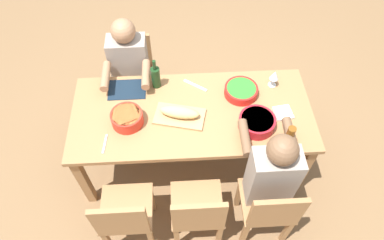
{
  "coord_description": "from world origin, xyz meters",
  "views": [
    {
      "loc": [
        0.1,
        1.73,
        2.98
      ],
      "look_at": [
        0.0,
        0.0,
        0.63
      ],
      "focal_mm": 32.4,
      "sensor_mm": 36.0,
      "label": 1
    }
  ],
  "objects": [
    {
      "name": "chair_near_right",
      "position": [
        0.54,
        -0.75,
        0.48
      ],
      "size": [
        0.4,
        0.4,
        0.85
      ],
      "color": "#9E7044",
      "rests_on": "ground_plane"
    },
    {
      "name": "beer_bottle",
      "position": [
        -0.7,
        0.36,
        0.85
      ],
      "size": [
        0.06,
        0.06,
        0.22
      ],
      "primitive_type": "cylinder",
      "color": "brown",
      "rests_on": "dining_table"
    },
    {
      "name": "serving_bowl_greens",
      "position": [
        -0.42,
        -0.17,
        0.78
      ],
      "size": [
        0.28,
        0.28,
        0.08
      ],
      "color": "red",
      "rests_on": "dining_table"
    },
    {
      "name": "chair_far_right",
      "position": [
        0.54,
        0.75,
        0.48
      ],
      "size": [
        0.4,
        0.4,
        0.85
      ],
      "color": "#9E7044",
      "rests_on": "ground_plane"
    },
    {
      "name": "bread_loaf",
      "position": [
        0.1,
        0.05,
        0.81
      ],
      "size": [
        0.34,
        0.18,
        0.09
      ],
      "primitive_type": "ellipsoid",
      "rotation": [
        0.0,
        0.0,
        -0.24
      ],
      "color": "tan",
      "rests_on": "cutting_board"
    },
    {
      "name": "chair_far_left",
      "position": [
        -0.54,
        0.75,
        0.48
      ],
      "size": [
        0.4,
        0.4,
        0.85
      ],
      "color": "#9E7044",
      "rests_on": "ground_plane"
    },
    {
      "name": "ground_plane",
      "position": [
        0.0,
        0.0,
        0.0
      ],
      "size": [
        8.0,
        8.0,
        0.0
      ],
      "primitive_type": "plane",
      "color": "brown"
    },
    {
      "name": "diner_far_left",
      "position": [
        -0.54,
        0.57,
        0.7
      ],
      "size": [
        0.41,
        0.53,
        1.2
      ],
      "color": "#2D2D38",
      "rests_on": "ground_plane"
    },
    {
      "name": "serving_bowl_fruit",
      "position": [
        0.52,
        0.07,
        0.8
      ],
      "size": [
        0.25,
        0.25,
        0.11
      ],
      "color": "red",
      "rests_on": "dining_table"
    },
    {
      "name": "wine_bottle",
      "position": [
        0.29,
        -0.31,
        0.85
      ],
      "size": [
        0.08,
        0.08,
        0.29
      ],
      "color": "#193819",
      "rests_on": "dining_table"
    },
    {
      "name": "cutting_board",
      "position": [
        0.1,
        0.05,
        0.75
      ],
      "size": [
        0.44,
        0.31,
        0.02
      ],
      "primitive_type": "cube",
      "rotation": [
        0.0,
        0.0,
        -0.24
      ],
      "color": "tan",
      "rests_on": "dining_table"
    },
    {
      "name": "diner_near_right",
      "position": [
        0.54,
        -0.57,
        0.7
      ],
      "size": [
        0.41,
        0.53,
        1.2
      ],
      "color": "#2D2D38",
      "rests_on": "ground_plane"
    },
    {
      "name": "napkin_stack",
      "position": [
        -0.74,
        0.06,
        0.75
      ],
      "size": [
        0.16,
        0.16,
        0.02
      ],
      "primitive_type": "cube",
      "rotation": [
        0.0,
        0.0,
        0.13
      ],
      "color": "white",
      "rests_on": "dining_table"
    },
    {
      "name": "serving_bowl_pasta",
      "position": [
        -0.5,
        0.17,
        0.79
      ],
      "size": [
        0.29,
        0.29,
        0.1
      ],
      "color": "#B21923",
      "rests_on": "dining_table"
    },
    {
      "name": "dining_table",
      "position": [
        0.0,
        0.0,
        0.66
      ],
      "size": [
        1.97,
        0.87,
        0.74
      ],
      "color": "#9E7044",
      "rests_on": "ground_plane"
    },
    {
      "name": "wine_glass",
      "position": [
        -0.71,
        -0.26,
        0.86
      ],
      "size": [
        0.08,
        0.08,
        0.17
      ],
      "color": "silver",
      "rests_on": "dining_table"
    },
    {
      "name": "placemat_near_right",
      "position": [
        0.54,
        -0.27,
        0.74
      ],
      "size": [
        0.32,
        0.23,
        0.01
      ],
      "primitive_type": "cube",
      "color": "#142333",
      "rests_on": "dining_table"
    },
    {
      "name": "fork_far_right",
      "position": [
        0.68,
        0.27,
        0.74
      ],
      "size": [
        0.03,
        0.17,
        0.01
      ],
      "primitive_type": "cube",
      "rotation": [
        0.0,
        0.0,
        -0.09
      ],
      "color": "silver",
      "rests_on": "dining_table"
    },
    {
      "name": "chair_far_center",
      "position": [
        0.0,
        0.75,
        0.48
      ],
      "size": [
        0.4,
        0.4,
        0.85
      ],
      "color": "#9E7044",
      "rests_on": "ground_plane"
    },
    {
      "name": "carving_knife",
      "position": [
        -0.04,
        -0.29,
        0.74
      ],
      "size": [
        0.2,
        0.15,
        0.01
      ],
      "primitive_type": "cube",
      "rotation": [
        0.0,
        0.0,
        2.52
      ],
      "color": "silver",
      "rests_on": "dining_table"
    }
  ]
}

